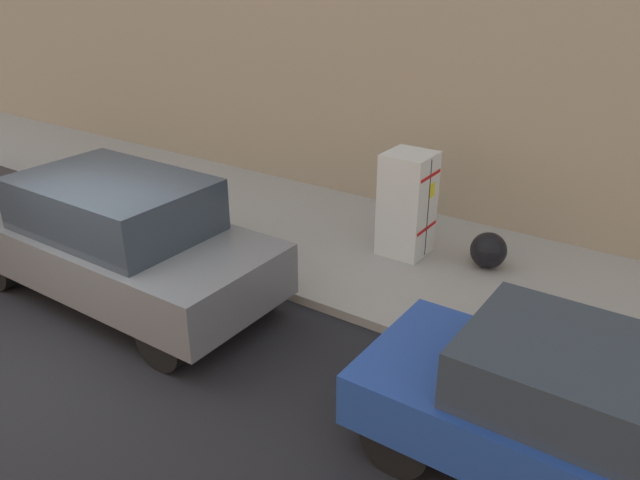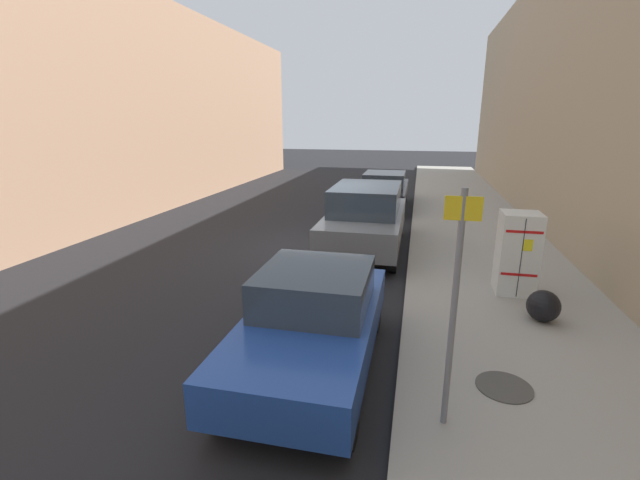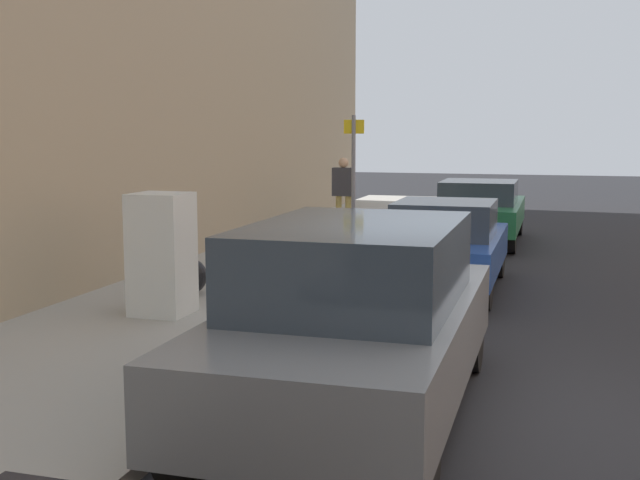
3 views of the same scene
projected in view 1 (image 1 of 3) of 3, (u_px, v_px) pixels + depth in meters
ground_plane at (80, 340)px, 7.81m from camera, size 80.00×80.00×0.00m
sidewalk_slab at (283, 226)px, 10.91m from camera, size 3.82×44.00×0.13m
discarded_refrigerator at (407, 204)px, 9.50m from camera, size 0.72×0.70×1.60m
manhole_cover at (629, 342)px, 7.52m from camera, size 0.70×0.70×0.02m
trash_bag at (488, 250)px, 9.24m from camera, size 0.54×0.54×0.54m
parked_suv_gray at (119, 238)px, 8.43m from camera, size 1.95×4.58×1.75m
parked_hatchback_blue at (570, 416)px, 5.43m from camera, size 1.70×3.86×1.44m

